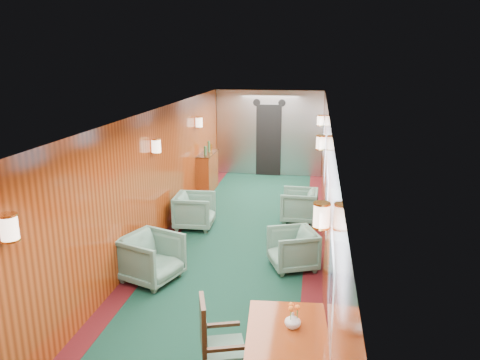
{
  "coord_description": "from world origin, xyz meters",
  "views": [
    {
      "loc": [
        1.32,
        -7.09,
        3.31
      ],
      "look_at": [
        0.0,
        0.89,
        1.15
      ],
      "focal_mm": 35.0,
      "sensor_mm": 36.0,
      "label": 1
    }
  ],
  "objects": [
    {
      "name": "armchair_right_far",
      "position": [
        1.03,
        2.1,
        0.34
      ],
      "size": [
        0.76,
        0.74,
        0.67
      ],
      "primitive_type": "imported",
      "rotation": [
        0.0,
        0.0,
        -1.6
      ],
      "color": "#1E463C",
      "rests_on": "ground"
    },
    {
      "name": "dining_table",
      "position": [
        1.13,
        -3.2,
        0.68
      ],
      "size": [
        0.84,
        1.14,
        0.81
      ],
      "rotation": [
        0.0,
        0.0,
        0.08
      ],
      "color": "maroon",
      "rests_on": "ground"
    },
    {
      "name": "armchair_right_near",
      "position": [
        1.02,
        -0.12,
        0.32
      ],
      "size": [
        0.91,
        0.9,
        0.64
      ],
      "primitive_type": "imported",
      "rotation": [
        0.0,
        0.0,
        -1.19
      ],
      "color": "#1E463C",
      "rests_on": "ground"
    },
    {
      "name": "windows_right",
      "position": [
        1.49,
        0.25,
        1.45
      ],
      "size": [
        0.02,
        8.6,
        0.8
      ],
      "color": "silver",
      "rests_on": "ground"
    },
    {
      "name": "bulkhead",
      "position": [
        0.0,
        5.91,
        1.18
      ],
      "size": [
        2.98,
        0.17,
        2.39
      ],
      "color": "#B2B5BA",
      "rests_on": "ground"
    },
    {
      "name": "wall_sconces",
      "position": [
        0.0,
        0.57,
        1.79
      ],
      "size": [
        2.97,
        7.97,
        0.25
      ],
      "color": "#FBDFC3",
      "rests_on": "ground"
    },
    {
      "name": "armchair_left_far",
      "position": [
        -0.99,
        1.41,
        0.34
      ],
      "size": [
        0.78,
        0.76,
        0.68
      ],
      "primitive_type": "imported",
      "rotation": [
        0.0,
        0.0,
        1.61
      ],
      "color": "#1E463C",
      "rests_on": "ground"
    },
    {
      "name": "flower_vase",
      "position": [
        1.17,
        -3.14,
        0.89
      ],
      "size": [
        0.2,
        0.2,
        0.16
      ],
      "primitive_type": "imported",
      "rotation": [
        0.0,
        0.0,
        -0.41
      ],
      "color": "beige",
      "rests_on": "dining_table"
    },
    {
      "name": "side_chair",
      "position": [
        0.39,
        -3.05,
        0.53
      ],
      "size": [
        0.54,
        0.56,
        0.99
      ],
      "rotation": [
        0.0,
        0.0,
        0.31
      ],
      "color": "#1E463C",
      "rests_on": "ground"
    },
    {
      "name": "credenza",
      "position": [
        -1.34,
        4.0,
        0.5
      ],
      "size": [
        0.34,
        1.09,
        1.25
      ],
      "color": "maroon",
      "rests_on": "ground"
    },
    {
      "name": "room",
      "position": [
        0.0,
        0.0,
        1.63
      ],
      "size": [
        12.0,
        12.1,
        2.4
      ],
      "color": "#0E3224",
      "rests_on": "ground"
    },
    {
      "name": "armchair_left_near",
      "position": [
        -1.06,
        -0.9,
        0.36
      ],
      "size": [
        1.01,
        1.0,
        0.72
      ],
      "primitive_type": "imported",
      "rotation": [
        0.0,
        0.0,
        1.22
      ],
      "color": "#1E463C",
      "rests_on": "ground"
    }
  ]
}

